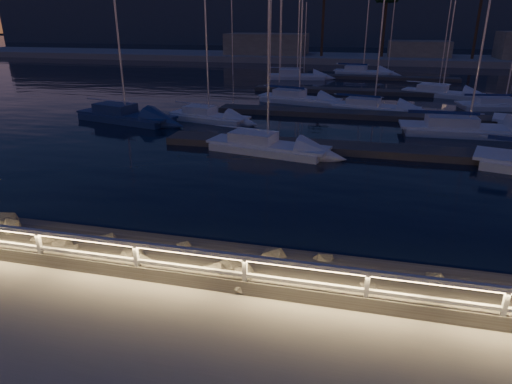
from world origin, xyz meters
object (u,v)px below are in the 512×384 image
at_px(sailboat_g, 372,106).
at_px(sailboat_j, 297,98).
at_px(sailboat_c, 464,128).
at_px(sailboat_l, 502,104).
at_px(sailboat_k, 440,92).
at_px(sailboat_e, 207,116).
at_px(sailboat_m, 296,75).
at_px(sailboat_b, 124,115).
at_px(sailboat_n, 362,71).
at_px(guard_rail, 322,275).
at_px(sailboat_f, 265,145).

relative_size(sailboat_g, sailboat_j, 0.96).
xyz_separation_m(sailboat_c, sailboat_l, (4.59, 10.29, -0.05)).
bearing_deg(sailboat_k, sailboat_e, -116.46).
bearing_deg(sailboat_m, sailboat_l, -47.31).
height_order(sailboat_j, sailboat_m, sailboat_j).
height_order(sailboat_b, sailboat_j, sailboat_b).
bearing_deg(sailboat_n, sailboat_c, -67.67).
height_order(sailboat_b, sailboat_e, sailboat_b).
distance_m(sailboat_b, sailboat_g, 19.57).
bearing_deg(sailboat_b, sailboat_l, 36.73).
xyz_separation_m(sailboat_b, sailboat_j, (11.20, 10.68, -0.02)).
height_order(sailboat_c, sailboat_n, sailboat_c).
distance_m(sailboat_c, sailboat_n, 33.28).
height_order(sailboat_c, sailboat_k, sailboat_c).
xyz_separation_m(sailboat_g, sailboat_m, (-9.39, 19.01, 0.05)).
distance_m(sailboat_g, sailboat_k, 11.21).
bearing_deg(sailboat_l, sailboat_e, -166.20).
distance_m(guard_rail, sailboat_g, 28.76).
bearing_deg(sailboat_f, sailboat_n, 94.92).
distance_m(sailboat_c, sailboat_m, 29.98).
height_order(guard_rail, sailboat_l, sailboat_l).
bearing_deg(sailboat_b, sailboat_n, 78.62).
bearing_deg(sailboat_j, sailboat_g, -4.89).
relative_size(sailboat_k, sailboat_n, 0.96).
relative_size(sailboat_c, sailboat_g, 1.20).
bearing_deg(sailboat_l, guard_rail, -120.74).
bearing_deg(sailboat_n, sailboat_g, -77.19).
height_order(sailboat_b, sailboat_n, sailboat_b).
height_order(sailboat_k, sailboat_m, sailboat_k).
relative_size(sailboat_e, sailboat_k, 0.85).
distance_m(sailboat_b, sailboat_f, 13.20).
relative_size(sailboat_j, sailboat_m, 1.01).
height_order(guard_rail, sailboat_g, sailboat_g).
bearing_deg(guard_rail, sailboat_c, 72.53).
distance_m(sailboat_e, sailboat_k, 24.20).
relative_size(sailboat_l, sailboat_n, 0.98).
height_order(guard_rail, sailboat_c, sailboat_c).
distance_m(guard_rail, sailboat_e, 24.43).
relative_size(guard_rail, sailboat_f, 3.71).
xyz_separation_m(sailboat_c, sailboat_g, (-5.93, 6.76, -0.05)).
relative_size(sailboat_g, sailboat_k, 0.97).
bearing_deg(sailboat_m, sailboat_f, -93.20).
height_order(guard_rail, sailboat_j, sailboat_j).
relative_size(guard_rail, sailboat_n, 3.41).
bearing_deg(sailboat_e, sailboat_b, -152.82).
height_order(sailboat_c, sailboat_g, sailboat_c).
relative_size(sailboat_c, sailboat_k, 1.17).
distance_m(sailboat_c, sailboat_e, 17.69).
bearing_deg(sailboat_g, sailboat_m, 128.72).
xyz_separation_m(guard_rail, sailboat_k, (7.32, 37.97, -0.97)).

